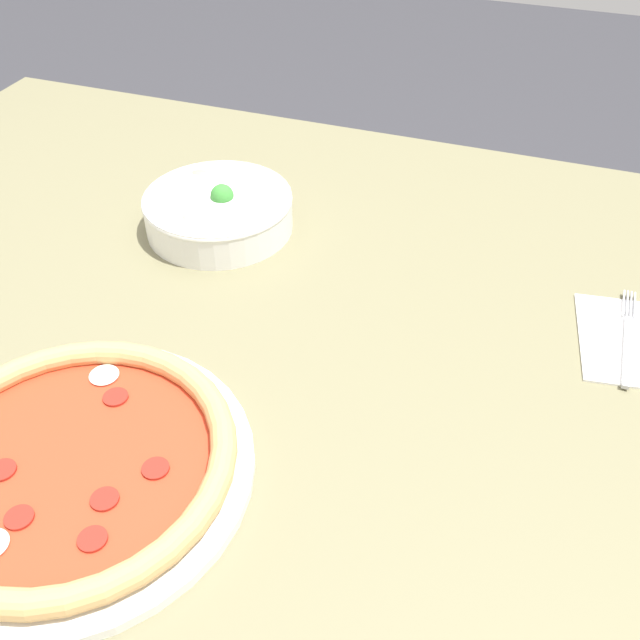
% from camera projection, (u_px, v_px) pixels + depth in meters
% --- Properties ---
extents(ground_plane, '(8.00, 8.00, 0.00)m').
position_uv_depth(ground_plane, '(243.00, 616.00, 1.37)').
color(ground_plane, '#333338').
extents(dining_table, '(1.33, 1.08, 0.76)m').
position_uv_depth(dining_table, '(207.00, 364.00, 0.93)').
color(dining_table, '#706B4C').
rests_on(dining_table, ground_plane).
extents(pizza, '(0.35, 0.35, 0.04)m').
position_uv_depth(pizza, '(68.00, 462.00, 0.67)').
color(pizza, white).
rests_on(pizza, dining_table).
extents(bowl, '(0.21, 0.21, 0.07)m').
position_uv_depth(bowl, '(218.00, 209.00, 0.99)').
color(bowl, white).
rests_on(bowl, dining_table).
extents(fork, '(0.01, 0.17, 0.00)m').
position_uv_depth(fork, '(627.00, 337.00, 0.83)').
color(fork, silver).
rests_on(fork, napkin).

